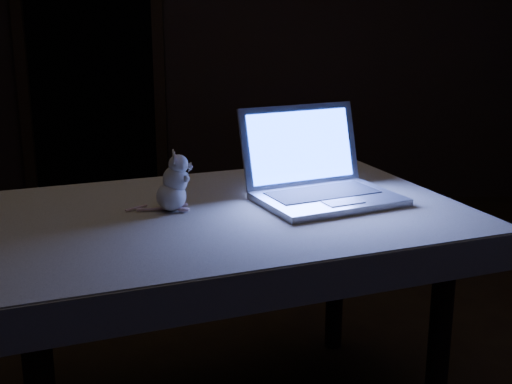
{
  "coord_description": "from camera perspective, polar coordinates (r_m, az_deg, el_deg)",
  "views": [
    {
      "loc": [
        0.07,
        -2.46,
        1.4
      ],
      "look_at": [
        0.08,
        -0.41,
        0.84
      ],
      "focal_mm": 48.0,
      "sensor_mm": 36.0,
      "label": 1
    }
  ],
  "objects": [
    {
      "name": "tablecloth",
      "position": [
        2.23,
        -2.54,
        -2.69
      ],
      "size": [
        1.83,
        1.63,
        0.11
      ],
      "primitive_type": null,
      "rotation": [
        0.0,
        0.0,
        0.5
      ],
      "color": "beige",
      "rests_on": "table"
    },
    {
      "name": "table",
      "position": [
        2.32,
        -2.71,
        -10.74
      ],
      "size": [
        1.65,
        1.36,
        0.76
      ],
      "primitive_type": null,
      "rotation": [
        0.0,
        0.0,
        0.37
      ],
      "color": "black",
      "rests_on": "floor"
    },
    {
      "name": "laptop",
      "position": [
        2.24,
        6.16,
        2.88
      ],
      "size": [
        0.57,
        0.55,
        0.3
      ],
      "primitive_type": null,
      "rotation": [
        0.0,
        0.0,
        0.45
      ],
      "color": "#A5A5A9",
      "rests_on": "tablecloth"
    },
    {
      "name": "doorway",
      "position": [
        5.11,
        -13.64,
        11.16
      ],
      "size": [
        1.06,
        0.36,
        2.13
      ],
      "primitive_type": null,
      "color": "black",
      "rests_on": "back_wall"
    },
    {
      "name": "plush_mouse",
      "position": [
        2.17,
        -7.12,
        0.89
      ],
      "size": [
        0.19,
        0.19,
        0.19
      ],
      "primitive_type": null,
      "rotation": [
        0.0,
        0.0,
        0.48
      ],
      "color": "silver",
      "rests_on": "tablecloth"
    },
    {
      "name": "floor",
      "position": [
        2.83,
        -1.6,
        -14.31
      ],
      "size": [
        5.0,
        5.0,
        0.0
      ],
      "primitive_type": "plane",
      "color": "black",
      "rests_on": "ground"
    },
    {
      "name": "back_wall",
      "position": [
        4.96,
        -0.96,
        14.19
      ],
      "size": [
        4.5,
        0.04,
        2.6
      ],
      "primitive_type": "cube",
      "color": "black",
      "rests_on": "ground"
    }
  ]
}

